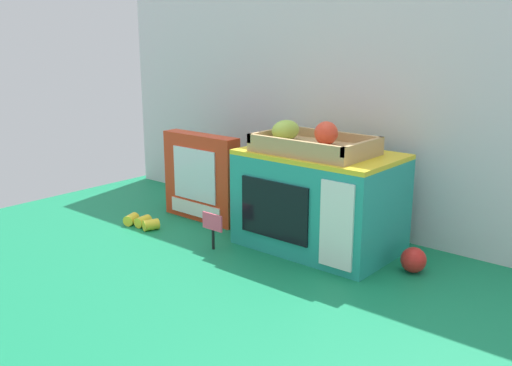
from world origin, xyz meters
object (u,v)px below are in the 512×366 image
Objects in this scene: toy_microwave at (319,200)px; loose_toy_banana at (142,222)px; price_sign at (212,226)px; loose_toy_apple at (413,260)px; cookie_set_box at (201,177)px; food_groups_crate at (312,143)px.

toy_microwave is 0.55m from loose_toy_banana.
price_sign reaches higher than loose_toy_apple.
cookie_set_box is 2.08× the size of loose_toy_banana.
food_groups_crate reaches higher than price_sign.
food_groups_crate reaches higher than toy_microwave.
loose_toy_banana is at bearing -157.74° from toy_microwave.
cookie_set_box is 2.77× the size of price_sign.
food_groups_crate is at bearing 2.00° from cookie_set_box.
loose_toy_banana is (-0.29, -0.01, -0.05)m from price_sign.
food_groups_crate is 4.76× the size of loose_toy_apple.
loose_toy_banana is at bearing -115.20° from cookie_set_box.
loose_toy_apple is (0.69, 0.04, -0.10)m from cookie_set_box.
food_groups_crate is (-0.02, -0.02, 0.16)m from toy_microwave.
cookie_set_box is at bearing -178.00° from food_groups_crate.
loose_toy_apple is (0.77, 0.21, 0.02)m from loose_toy_banana.
price_sign is 0.52m from loose_toy_apple.
toy_microwave is at bearing 46.58° from food_groups_crate.
loose_toy_banana is 0.80m from loose_toy_apple.
food_groups_crate is at bearing -174.94° from loose_toy_apple.
toy_microwave is 4.08× the size of price_sign.
toy_microwave is 0.16m from food_groups_crate.
cookie_set_box is 0.70m from loose_toy_apple.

